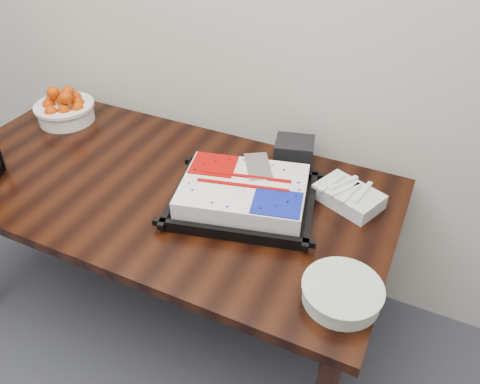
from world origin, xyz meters
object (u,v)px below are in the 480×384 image
at_px(cake_tray, 244,194).
at_px(tangerine_bowl, 64,106).
at_px(plate_stack, 342,293).
at_px(table, 161,201).
at_px(napkin_box, 294,153).

height_order(cake_tray, tangerine_bowl, tangerine_bowl).
bearing_deg(tangerine_bowl, plate_stack, -18.63).
distance_m(cake_tray, tangerine_bowl, 1.04).
relative_size(cake_tray, tangerine_bowl, 2.15).
relative_size(cake_tray, plate_stack, 2.46).
xyz_separation_m(cake_tray, tangerine_bowl, (-1.02, 0.22, 0.03)).
relative_size(table, tangerine_bowl, 6.65).
xyz_separation_m(tangerine_bowl, napkin_box, (1.09, 0.11, -0.02)).
distance_m(table, plate_stack, 0.84).
xyz_separation_m(plate_stack, napkin_box, (-0.37, 0.60, 0.03)).
bearing_deg(napkin_box, plate_stack, -58.65).
bearing_deg(table, tangerine_bowl, 160.19).
relative_size(table, cake_tray, 3.09).
xyz_separation_m(tangerine_bowl, plate_stack, (1.46, -0.49, -0.05)).
xyz_separation_m(table, cake_tray, (0.35, 0.02, 0.13)).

